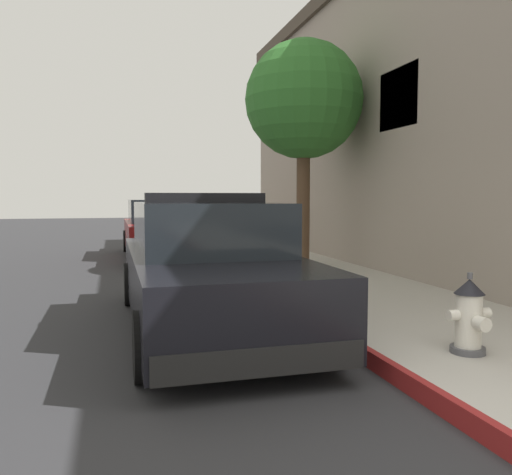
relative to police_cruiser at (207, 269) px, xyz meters
name	(u,v)px	position (x,y,z in m)	size (l,w,h in m)	color
ground_plane	(9,274)	(-3.38, 6.26, -0.84)	(29.51, 60.00, 0.20)	#2B2B2D
sidewalk_pavement	(266,258)	(2.62, 6.26, -0.66)	(2.69, 60.00, 0.17)	#ADA89E
curb_painted_edge	(212,260)	(1.23, 6.26, -0.66)	(0.08, 60.00, 0.17)	maroon
police_cruiser	(207,269)	(0.00, 0.00, 0.00)	(1.94, 4.84, 1.68)	black
parked_car_silver_ahead	(161,230)	(0.15, 7.98, 0.00)	(1.94, 4.84, 1.56)	maroon
fire_hydrant	(469,316)	(2.07, -2.25, -0.23)	(0.44, 0.40, 0.76)	#4C4C51
street_tree	(304,101)	(2.74, 3.91, 2.86)	(2.43, 2.43, 4.68)	brown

